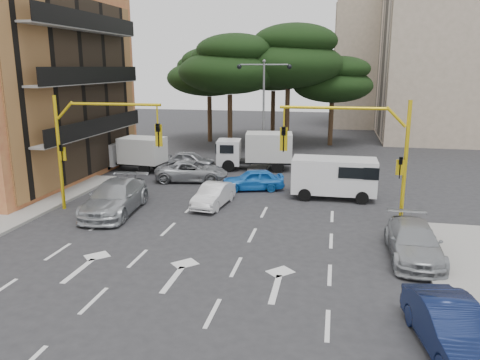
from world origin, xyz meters
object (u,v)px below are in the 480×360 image
object	(u,v)px
car_silver_cross_b	(190,160)
car_navy_parked	(451,328)
signal_mast_left	(89,138)
box_truck_a	(132,154)
car_silver_wagon	(115,198)
box_truck_b	(255,151)
car_blue_compact	(253,180)
car_silver_cross_a	(192,171)
street_lamp_center	(264,93)
signal_mast_right	(365,147)
car_silver_parked	(414,242)
van_white	(334,178)
car_white_hatch	(214,195)

from	to	relation	value
car_silver_cross_b	car_navy_parked	world-z (taller)	car_navy_parked
car_silver_cross_b	signal_mast_left	bearing A→B (deg)	171.06
box_truck_a	car_silver_wagon	bearing A→B (deg)	-154.17
box_truck_b	car_blue_compact	bearing A→B (deg)	-178.74
car_silver_wagon	box_truck_b	distance (m)	13.01
car_silver_wagon	box_truck_b	bearing A→B (deg)	60.59
car_silver_cross_a	street_lamp_center	bearing A→B (deg)	-38.61
signal_mast_right	car_silver_parked	world-z (taller)	signal_mast_right
van_white	box_truck_a	xyz separation A→B (m)	(-14.50, 4.56, 0.05)
car_silver_cross_b	van_white	xyz separation A→B (m)	(10.50, -5.95, 0.54)
car_silver_cross_a	box_truck_b	xyz separation A→B (m)	(3.49, 4.41, 0.70)
car_silver_parked	van_white	xyz separation A→B (m)	(-3.20, 8.31, 0.49)
car_silver_cross_b	van_white	bearing A→B (deg)	-119.17
car_silver_cross_a	box_truck_a	distance (m)	5.77
car_silver_wagon	signal_mast_right	bearing A→B (deg)	-4.78
car_silver_parked	signal_mast_left	bearing A→B (deg)	167.70
car_silver_parked	box_truck_a	distance (m)	21.89
car_silver_cross_b	box_truck_a	xyz separation A→B (m)	(-4.00, -1.38, 0.59)
car_blue_compact	car_navy_parked	distance (m)	17.48
street_lamp_center	box_truck_b	bearing A→B (deg)	-95.98
street_lamp_center	car_silver_cross_a	xyz separation A→B (m)	(-3.73, -6.65, -4.76)
van_white	signal_mast_left	bearing A→B (deg)	-67.73
car_silver_wagon	car_silver_cross_b	distance (m)	11.12
signal_mast_left	van_white	world-z (taller)	signal_mast_left
car_silver_cross_b	car_silver_parked	world-z (taller)	car_silver_parked
signal_mast_left	car_navy_parked	distance (m)	18.53
car_silver_wagon	car_silver_cross_b	xyz separation A→B (m)	(0.56, 11.11, -0.17)
car_white_hatch	box_truck_b	size ratio (longest dim) A/B	0.67
street_lamp_center	van_white	world-z (taller)	street_lamp_center
car_silver_parked	car_silver_wagon	bearing A→B (deg)	167.07
street_lamp_center	car_navy_parked	bearing A→B (deg)	-69.79
box_truck_a	box_truck_b	bearing A→B (deg)	-69.96
car_blue_compact	car_silver_cross_b	size ratio (longest dim) A/B	1.00
signal_mast_left	street_lamp_center	distance (m)	15.65
car_blue_compact	street_lamp_center	bearing A→B (deg)	168.06
van_white	car_navy_parked	bearing A→B (deg)	12.20
car_white_hatch	car_blue_compact	distance (m)	4.08
street_lamp_center	car_silver_wagon	size ratio (longest dim) A/B	1.38
signal_mast_left	box_truck_a	size ratio (longest dim) A/B	1.20
street_lamp_center	car_blue_compact	world-z (taller)	street_lamp_center
car_blue_compact	car_silver_parked	xyz separation A→B (m)	(8.06, -9.13, 0.04)
box_truck_a	street_lamp_center	bearing A→B (deg)	-57.69
street_lamp_center	car_blue_compact	size ratio (longest dim) A/B	2.05
car_navy_parked	car_silver_parked	xyz separation A→B (m)	(0.00, 6.38, 0.01)
car_blue_compact	car_silver_wagon	distance (m)	8.61
box_truck_b	street_lamp_center	bearing A→B (deg)	-13.17
car_silver_wagon	signal_mast_left	bearing A→B (deg)	170.31
car_blue_compact	signal_mast_left	bearing A→B (deg)	-68.11
signal_mast_right	car_silver_wagon	distance (m)	12.74
signal_mast_right	signal_mast_left	world-z (taller)	same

